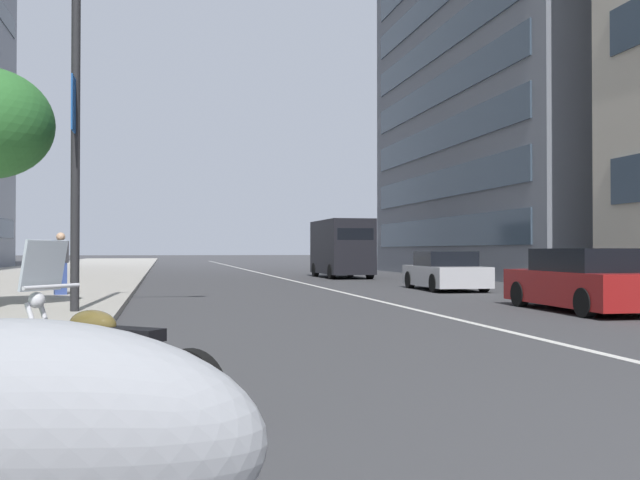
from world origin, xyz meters
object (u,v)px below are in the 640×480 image
Objects in this scene: delivery_van_ahead at (342,247)px; motorcycle_mid_row at (105,367)px; car_far_down_avenue at (585,281)px; car_approaching_light at (445,272)px; motorcycle_nearest_camera at (9,440)px; pedestrian_on_plaza at (61,263)px; street_lamp_with_banners at (96,72)px.

motorcycle_mid_row is at bearing 161.22° from delivery_van_ahead.
car_approaching_light is at bearing 0.56° from car_far_down_avenue.
motorcycle_nearest_camera is 0.45× the size of delivery_van_ahead.
motorcycle_nearest_camera is 17.77m from pedestrian_on_plaza.
motorcycle_mid_row is at bearing -7.92° from pedestrian_on_plaza.
car_far_down_avenue is 2.58× the size of pedestrian_on_plaza.
delivery_van_ahead is 0.62× the size of street_lamp_with_banners.
delivery_van_ahead reaches higher than motorcycle_mid_row.
car_approaching_light is at bearing -82.20° from motorcycle_mid_row.
car_approaching_light is (17.03, -10.05, 0.18)m from motorcycle_mid_row.
motorcycle_mid_row is 19.78m from car_approaching_light.
delivery_van_ahead is (20.13, 0.59, 0.86)m from car_far_down_avenue.
motorcycle_nearest_camera is at bearing 162.48° from delivery_van_ahead.
pedestrian_on_plaza reaches higher than motorcycle_nearest_camera.
pedestrian_on_plaza is (-2.22, 12.40, 0.41)m from car_approaching_light.
car_approaching_light is 12.61m from pedestrian_on_plaza.
street_lamp_with_banners is at bearing 128.51° from car_approaching_light.
motorcycle_nearest_camera is 0.51× the size of car_far_down_avenue.
car_approaching_light is 11.50m from delivery_van_ahead.
motorcycle_mid_row reaches higher than motorcycle_nearest_camera.
delivery_van_ahead is 2.95× the size of pedestrian_on_plaza.
delivery_van_ahead reaches higher than pedestrian_on_plaza.
car_far_down_avenue is at bearing -179.12° from delivery_van_ahead.
delivery_van_ahead is 17.91m from pedestrian_on_plaza.
street_lamp_with_banners reaches higher than motorcycle_mid_row.
delivery_van_ahead reaches higher than motorcycle_nearest_camera.
motorcycle_mid_row is (2.82, -0.16, -0.16)m from motorcycle_nearest_camera.
car_approaching_light is 14.25m from street_lamp_with_banners.
street_lamp_with_banners is (9.08, 0.91, 4.60)m from motorcycle_mid_row.
street_lamp_with_banners reaches higher than delivery_van_ahead.
car_approaching_light is 2.41× the size of pedestrian_on_plaza.
motorcycle_nearest_camera is 32.68m from delivery_van_ahead.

